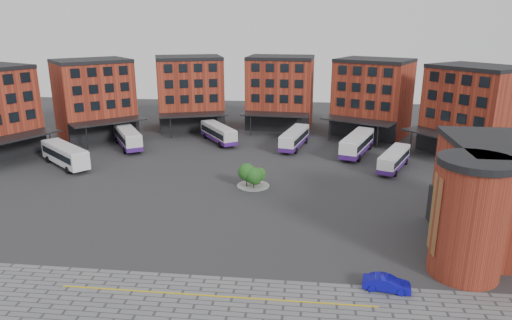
# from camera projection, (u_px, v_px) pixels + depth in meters

# --- Properties ---
(ground) EXTENTS (160.00, 160.00, 0.00)m
(ground) POSITION_uv_depth(u_px,v_px,m) (222.00, 223.00, 50.45)
(ground) COLOR #28282B
(ground) RESTS_ON ground
(yellow_line) EXTENTS (26.00, 0.15, 0.02)m
(yellow_line) POSITION_uv_depth(u_px,v_px,m) (215.00, 296.00, 36.92)
(yellow_line) COLOR gold
(yellow_line) RESTS_ON paving_zone
(main_building) EXTENTS (94.14, 42.48, 14.60)m
(main_building) POSITION_uv_depth(u_px,v_px,m) (234.00, 100.00, 85.20)
(main_building) COLOR #993621
(main_building) RESTS_ON ground
(tree_island) EXTENTS (4.40, 4.40, 3.34)m
(tree_island) POSITION_uv_depth(u_px,v_px,m) (252.00, 175.00, 60.62)
(tree_island) COLOR gray
(tree_island) RESTS_ON ground
(bus_a) EXTENTS (10.73, 9.51, 3.31)m
(bus_a) POSITION_uv_depth(u_px,v_px,m) (65.00, 154.00, 69.49)
(bus_a) COLOR white
(bus_a) RESTS_ON ground
(bus_b) EXTENTS (8.75, 11.62, 3.38)m
(bus_b) POSITION_uv_depth(u_px,v_px,m) (128.00, 137.00, 80.04)
(bus_b) COLOR silver
(bus_b) RESTS_ON ground
(bus_c) EXTENTS (8.44, 10.84, 3.18)m
(bus_c) POSITION_uv_depth(u_px,v_px,m) (218.00, 133.00, 83.44)
(bus_c) COLOR silver
(bus_c) RESTS_ON ground
(bus_d) EXTENTS (5.09, 11.61, 3.19)m
(bus_d) POSITION_uv_depth(u_px,v_px,m) (295.00, 138.00, 79.82)
(bus_d) COLOR white
(bus_d) RESTS_ON ground
(bus_e) EXTENTS (6.81, 12.50, 3.46)m
(bus_e) POSITION_uv_depth(u_px,v_px,m) (357.00, 143.00, 75.73)
(bus_e) COLOR white
(bus_e) RESTS_ON ground
(bus_f) EXTENTS (6.33, 10.42, 2.91)m
(bus_f) POSITION_uv_depth(u_px,v_px,m) (394.00, 159.00, 68.19)
(bus_f) COLOR white
(bus_f) RESTS_ON ground
(blue_car) EXTENTS (4.05, 1.91, 1.28)m
(blue_car) POSITION_uv_depth(u_px,v_px,m) (387.00, 283.00, 37.58)
(blue_car) COLOR #0F0DAB
(blue_car) RESTS_ON ground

